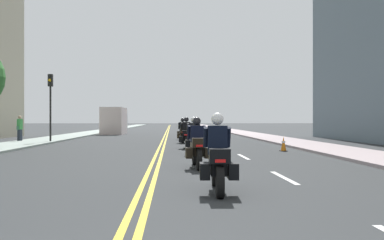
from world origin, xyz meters
name	(u,v)px	position (x,y,z in m)	size (l,w,h in m)	color
ground_plane	(167,132)	(0.00, 48.00, 0.00)	(264.00, 264.00, 0.00)	#2D2F31
sidewalk_left	(98,132)	(-8.44, 48.00, 0.06)	(2.98, 144.00, 0.12)	#93A09A
sidewalk_right	(235,131)	(8.44, 48.00, 0.06)	(2.98, 144.00, 0.12)	#A39397
centreline_yellow_inner	(166,132)	(-0.12, 48.00, 0.00)	(0.12, 132.00, 0.01)	yellow
centreline_yellow_outer	(168,132)	(0.12, 48.00, 0.00)	(0.12, 132.00, 0.01)	yellow
lane_dashes_white	(209,139)	(3.48, 29.00, 0.00)	(0.14, 56.40, 0.01)	silver
motorcycle_0	(218,161)	(1.51, 5.92, 0.65)	(0.78, 2.09, 1.66)	black
motorcycle_1	(197,147)	(1.35, 10.25, 0.65)	(0.77, 2.16, 1.60)	black
motorcycle_2	(194,139)	(1.51, 15.04, 0.67)	(0.76, 2.17, 1.64)	black
motorcycle_3	(186,136)	(1.33, 19.05, 0.67)	(0.78, 2.23, 1.66)	black
motorcycle_4	(183,133)	(1.28, 24.01, 0.64)	(0.77, 2.13, 1.64)	black
motorcycle_5	(182,131)	(1.36, 28.67, 0.64)	(0.77, 2.16, 1.60)	black
traffic_cone_0	(283,144)	(5.93, 16.85, 0.35)	(0.33, 0.33, 0.70)	black
traffic_light_near	(50,95)	(-7.35, 24.49, 3.11)	(0.28, 0.38, 4.49)	black
pedestrian_1	(20,129)	(-9.55, 25.11, 0.93)	(0.29, 0.50, 1.80)	#242C38
parked_truck	(115,122)	(-5.55, 41.58, 1.27)	(2.20, 6.50, 2.80)	silver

